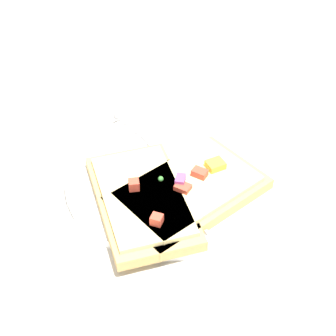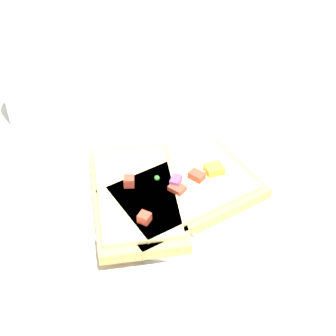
# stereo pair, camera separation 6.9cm
# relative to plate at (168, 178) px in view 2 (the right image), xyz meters

# --- Properties ---
(ground_plane) EXTENTS (4.00, 4.00, 0.00)m
(ground_plane) POSITION_rel_plate_xyz_m (0.00, 0.00, -0.01)
(ground_plane) COLOR beige
(plate) EXTENTS (0.26, 0.26, 0.01)m
(plate) POSITION_rel_plate_xyz_m (0.00, 0.00, 0.00)
(plate) COLOR white
(plate) RESTS_ON ground
(fork) EXTENTS (0.04, 0.23, 0.01)m
(fork) POSITION_rel_plate_xyz_m (-0.04, -0.01, 0.01)
(fork) COLOR #B7B7BC
(fork) RESTS_ON plate
(knife) EXTENTS (0.05, 0.21, 0.01)m
(knife) POSITION_rel_plate_xyz_m (0.02, 0.05, 0.01)
(knife) COLOR #B7B7BC
(knife) RESTS_ON plate
(pizza_slice_main) EXTENTS (0.19, 0.14, 0.03)m
(pizza_slice_main) POSITION_rel_plate_xyz_m (0.00, -0.05, 0.02)
(pizza_slice_main) COLOR tan
(pizza_slice_main) RESTS_ON plate
(pizza_slice_corner) EXTENTS (0.14, 0.19, 0.03)m
(pizza_slice_corner) POSITION_rel_plate_xyz_m (-0.05, -0.03, 0.02)
(pizza_slice_corner) COLOR tan
(pizza_slice_corner) RESTS_ON plate
(crumb_scatter) EXTENTS (0.08, 0.07, 0.01)m
(crumb_scatter) POSITION_rel_plate_xyz_m (0.03, -0.03, 0.01)
(crumb_scatter) COLOR tan
(crumb_scatter) RESTS_ON plate
(drinking_glass) EXTENTS (0.07, 0.07, 0.13)m
(drinking_glass) POSITION_rel_plate_xyz_m (-0.12, 0.19, 0.06)
(drinking_glass) COLOR silver
(drinking_glass) RESTS_ON ground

